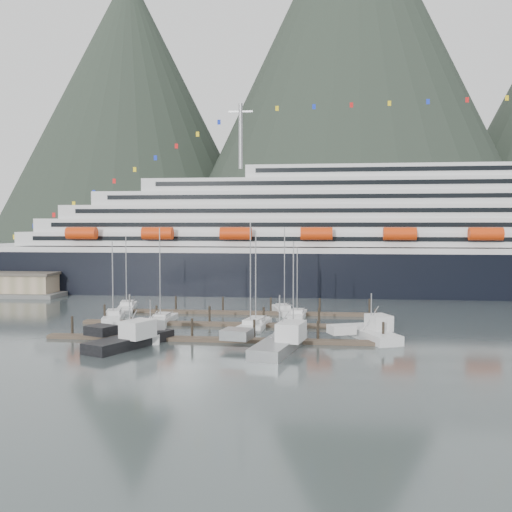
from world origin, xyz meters
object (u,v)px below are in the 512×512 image
object	(u,v)px
cruise_ship	(405,243)
sailboat_d	(253,326)
sailboat_f	(298,315)
trawler_a	(129,339)
sailboat_a	(114,318)
trawler_c	(278,343)
sailboat_g	(283,311)
sailboat_c	(257,325)
trawler_b	(150,333)
sailboat_h	(293,331)
sailboat_e	(127,308)
trawler_d	(370,333)
sailboat_b	(162,321)

from	to	relation	value
cruise_ship	sailboat_d	distance (m)	63.66
sailboat_f	trawler_a	distance (m)	34.98
sailboat_a	trawler_c	world-z (taller)	sailboat_a
sailboat_a	sailboat_g	distance (m)	30.72
sailboat_c	trawler_b	size ratio (longest dim) A/B	1.59
sailboat_c	sailboat_g	distance (m)	16.49
cruise_ship	trawler_c	bearing A→B (deg)	-109.78
trawler_c	sailboat_g	bearing A→B (deg)	14.22
cruise_ship	sailboat_a	bearing A→B (deg)	-138.75
sailboat_a	sailboat_h	size ratio (longest dim) A/B	0.97
sailboat_c	sailboat_e	bearing A→B (deg)	60.69
trawler_c	sailboat_h	bearing A→B (deg)	5.04
cruise_ship	trawler_b	distance (m)	78.68
sailboat_f	trawler_b	xyz separation A→B (m)	(-20.35, -21.82, 0.41)
cruise_ship	sailboat_a	world-z (taller)	cruise_ship
sailboat_c	trawler_d	world-z (taller)	sailboat_c
sailboat_b	sailboat_d	world-z (taller)	sailboat_d
sailboat_d	trawler_a	world-z (taller)	sailboat_d
sailboat_b	trawler_c	size ratio (longest dim) A/B	1.02
sailboat_b	trawler_d	world-z (taller)	sailboat_b
sailboat_e	trawler_a	size ratio (longest dim) A/B	1.01
sailboat_c	trawler_d	distance (m)	18.94
sailboat_e	trawler_b	size ratio (longest dim) A/B	1.46
sailboat_d	sailboat_c	bearing A→B (deg)	-3.94
trawler_b	trawler_d	world-z (taller)	trawler_d
sailboat_b	sailboat_g	xyz separation A→B (m)	(19.28, 13.84, -0.01)
sailboat_a	trawler_a	world-z (taller)	sailboat_a
sailboat_a	sailboat_h	world-z (taller)	sailboat_h
sailboat_b	sailboat_h	bearing A→B (deg)	-107.66
sailboat_b	sailboat_e	xyz separation A→B (m)	(-10.93, 14.40, -0.01)
trawler_b	trawler_c	size ratio (longest dim) A/B	0.63
sailboat_g	trawler_b	bearing A→B (deg)	130.24
sailboat_b	trawler_c	distance (m)	28.36
sailboat_e	sailboat_h	world-z (taller)	sailboat_e
sailboat_e	trawler_c	world-z (taller)	sailboat_e
trawler_b	trawler_d	size ratio (longest dim) A/B	0.79
sailboat_h	trawler_b	distance (m)	21.34
cruise_ship	trawler_b	bearing A→B (deg)	-124.60
sailboat_d	trawler_c	xyz separation A→B (m)	(5.19, -15.15, 0.53)
sailboat_b	trawler_d	size ratio (longest dim) A/B	1.30
sailboat_a	sailboat_f	size ratio (longest dim) A/B	1.08
sailboat_f	sailboat_h	distance (m)	15.59
sailboat_c	trawler_c	xyz separation A→B (m)	(4.76, -16.74, 0.53)
sailboat_e	sailboat_g	xyz separation A→B (m)	(30.20, -0.56, 0.00)
sailboat_h	sailboat_c	bearing A→B (deg)	49.05
sailboat_h	trawler_c	distance (m)	12.13
trawler_b	sailboat_d	bearing A→B (deg)	-67.90
trawler_c	trawler_d	xyz separation A→B (m)	(12.56, 9.08, -0.06)
sailboat_e	trawler_b	bearing A→B (deg)	-168.56
sailboat_b	sailboat_d	xyz separation A→B (m)	(15.77, -3.95, 0.00)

